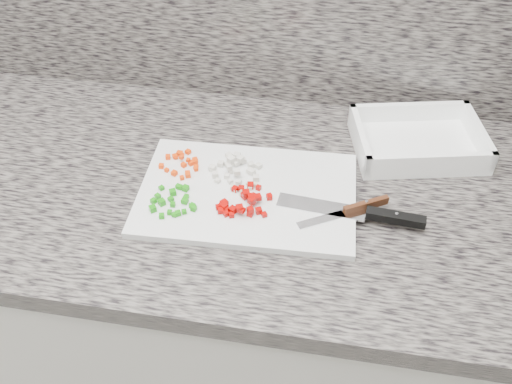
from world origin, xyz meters
TOP-DOWN VIEW (x-y plane):
  - cabinet at (0.00, 1.44)m, footprint 3.92×0.62m
  - countertop at (0.00, 1.44)m, footprint 3.96×0.64m
  - cutting_board at (0.09, 1.40)m, footprint 0.41×0.28m
  - carrot_pile at (-0.05, 1.46)m, footprint 0.08×0.09m
  - onion_pile at (0.05, 1.46)m, footprint 0.10×0.09m
  - green_pepper_pile at (-0.04, 1.35)m, footprint 0.09×0.09m
  - red_pepper_pile at (0.09, 1.37)m, footprint 0.10×0.09m
  - garlic_pile at (0.08, 1.41)m, footprint 0.05×0.04m
  - chef_knife at (0.31, 1.38)m, footprint 0.26×0.05m
  - paring_knife at (0.29, 1.38)m, footprint 0.16×0.10m
  - tray at (0.40, 1.60)m, footprint 0.29×0.23m

SIDE VIEW (x-z plane):
  - cabinet at x=0.00m, z-range 0.00..0.86m
  - countertop at x=0.00m, z-range 0.86..0.90m
  - cutting_board at x=0.09m, z-range 0.90..0.91m
  - garlic_pile at x=0.08m, z-range 0.91..0.92m
  - tray at x=0.40m, z-range 0.89..0.94m
  - green_pepper_pile at x=-0.04m, z-range 0.91..0.92m
  - carrot_pile at x=-0.05m, z-range 0.91..0.93m
  - chef_knife at x=0.31m, z-range 0.91..0.93m
  - paring_knife at x=0.29m, z-range 0.91..0.93m
  - onion_pile at x=0.05m, z-range 0.91..0.93m
  - red_pepper_pile at x=0.09m, z-range 0.91..0.93m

